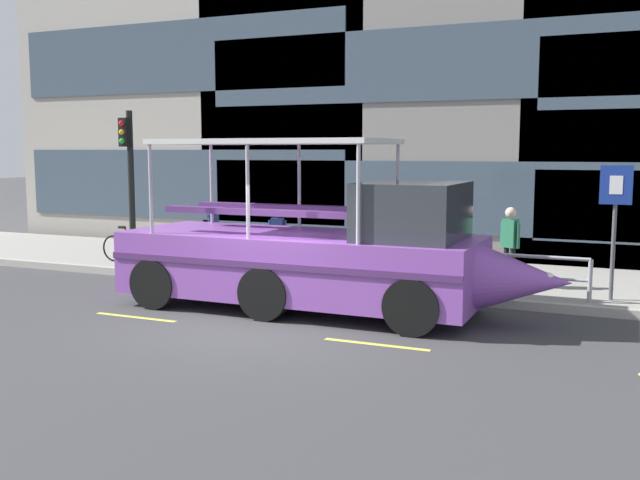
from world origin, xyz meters
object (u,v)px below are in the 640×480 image
object	(u,v)px
duck_tour_boat	(323,255)
traffic_light_pole	(129,172)
pedestrian_mid_right	(278,234)
pedestrian_mid_left	(363,234)
leaned_bicycle	(129,248)
pedestrian_near_stern	(213,230)
pedestrian_near_bow	(510,239)
parking_sign	(615,209)

from	to	relation	value
duck_tour_boat	traffic_light_pole	bearing A→B (deg)	160.52
traffic_light_pole	pedestrian_mid_right	xyz separation A→B (m)	(4.03, 0.42, -1.45)
traffic_light_pole	pedestrian_mid_left	size ratio (longest dim) A/B	2.38
traffic_light_pole	pedestrian_mid_left	distance (m)	6.31
leaned_bicycle	pedestrian_mid_right	xyz separation A→B (m)	(4.32, 0.15, 0.57)
pedestrian_near_stern	pedestrian_near_bow	bearing A→B (deg)	1.54
duck_tour_boat	pedestrian_mid_left	distance (m)	3.00
parking_sign	leaned_bicycle	world-z (taller)	parking_sign
traffic_light_pole	pedestrian_near_stern	world-z (taller)	traffic_light_pole
traffic_light_pole	leaned_bicycle	distance (m)	2.06
parking_sign	duck_tour_boat	bearing A→B (deg)	-154.53
leaned_bicycle	duck_tour_boat	bearing A→B (deg)	-20.75
pedestrian_mid_left	pedestrian_near_stern	world-z (taller)	pedestrian_mid_left
pedestrian_mid_left	pedestrian_mid_right	bearing A→B (deg)	-171.44
pedestrian_near_bow	pedestrian_mid_right	distance (m)	5.45
parking_sign	pedestrian_mid_right	distance (m)	7.57
pedestrian_near_stern	pedestrian_mid_right	bearing A→B (deg)	-5.95
parking_sign	leaned_bicycle	xyz separation A→B (m)	(-11.84, 0.07, -1.43)
pedestrian_near_bow	pedestrian_near_stern	size ratio (longest dim) A/B	1.11
pedestrian_mid_right	pedestrian_near_stern	bearing A→B (deg)	174.05
parking_sign	pedestrian_near_stern	world-z (taller)	parking_sign
leaned_bicycle	pedestrian_mid_left	xyz separation A→B (m)	(6.41, 0.46, 0.62)
pedestrian_mid_left	pedestrian_near_stern	bearing A→B (deg)	-178.40
pedestrian_near_bow	pedestrian_near_stern	xyz separation A→B (m)	(-7.36, -0.20, -0.10)
pedestrian_mid_right	pedestrian_near_stern	distance (m)	1.94
pedestrian_near_stern	parking_sign	bearing A→B (deg)	-2.55
parking_sign	pedestrian_mid_left	world-z (taller)	parking_sign
traffic_light_pole	pedestrian_mid_right	size ratio (longest dim) A/B	2.52
leaned_bicycle	pedestrian_near_stern	xyz separation A→B (m)	(2.39, 0.35, 0.57)
parking_sign	leaned_bicycle	distance (m)	11.93
pedestrian_mid_left	leaned_bicycle	bearing A→B (deg)	-175.90
parking_sign	leaned_bicycle	size ratio (longest dim) A/B	1.53
leaned_bicycle	pedestrian_near_bow	xyz separation A→B (m)	(9.75, 0.55, 0.67)
parking_sign	pedestrian_near_stern	bearing A→B (deg)	177.45
parking_sign	pedestrian_near_bow	size ratio (longest dim) A/B	1.53
parking_sign	pedestrian_mid_right	xyz separation A→B (m)	(-7.52, 0.22, -0.86)
traffic_light_pole	pedestrian_near_bow	bearing A→B (deg)	4.95
pedestrian_mid_left	pedestrian_mid_right	xyz separation A→B (m)	(-2.08, -0.31, -0.05)
traffic_light_pole	leaned_bicycle	size ratio (longest dim) A/B	2.27
traffic_light_pole	duck_tour_boat	bearing A→B (deg)	-19.48
pedestrian_near_bow	pedestrian_mid_left	xyz separation A→B (m)	(-3.35, -0.09, -0.05)
leaned_bicycle	duck_tour_boat	xyz separation A→B (m)	(6.68, -2.53, 0.55)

